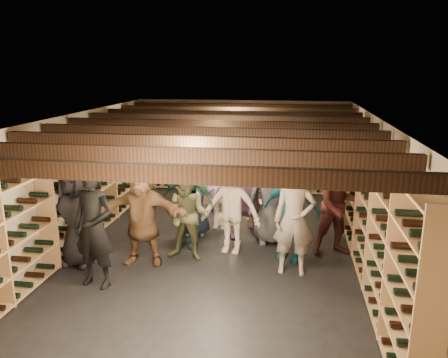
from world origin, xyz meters
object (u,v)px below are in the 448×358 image
object	(u,v)px
person_7	(294,220)
person_3	(231,207)
person_12	(272,197)
person_4	(291,211)
person_9	(220,193)
crate_stack_left	(209,186)
person_1	(94,228)
person_10	(187,201)
crate_loose	(226,219)
person_11	(247,190)
person_8	(340,205)
person_2	(188,216)
person_6	(195,198)
crate_stack_right	(260,213)
person_0	(76,217)
person_5	(142,213)

from	to	relation	value
person_7	person_3	bearing A→B (deg)	149.68
person_3	person_12	xyz separation A→B (m)	(0.69, 0.58, 0.05)
person_4	person_9	bearing A→B (deg)	161.50
crate_stack_left	person_9	xyz separation A→B (m)	(0.55, -1.70, 0.33)
person_1	person_4	world-z (taller)	person_1
person_1	person_10	world-z (taller)	person_1
crate_loose	person_11	xyz separation A→B (m)	(0.49, -0.67, 0.85)
crate_loose	person_8	size ratio (longest dim) A/B	0.27
person_2	person_11	xyz separation A→B (m)	(0.89, 1.20, 0.15)
person_9	person_10	world-z (taller)	person_10
person_3	person_6	world-z (taller)	person_3
crate_stack_right	person_12	xyz separation A→B (m)	(0.28, -0.91, 0.65)
person_8	person_10	size ratio (longest dim) A/B	1.05
person_12	person_0	bearing A→B (deg)	-164.45
crate_stack_right	person_7	size ratio (longest dim) A/B	0.29
person_4	person_8	world-z (taller)	person_8
person_3	person_5	distance (m)	1.55
person_2	person_4	size ratio (longest dim) A/B	0.91
person_8	person_12	xyz separation A→B (m)	(-1.19, 0.36, -0.01)
person_2	person_3	distance (m)	0.79
crate_loose	person_4	distance (m)	2.21
crate_stack_left	person_2	distance (m)	3.28
person_3	person_7	xyz separation A→B (m)	(1.10, -0.63, 0.04)
person_8	person_12	size ratio (longest dim) A/B	1.01
person_2	person_4	distance (m)	1.77
person_2	person_11	size ratio (longest dim) A/B	0.84
person_0	person_8	distance (m)	4.49
person_3	person_9	size ratio (longest dim) A/B	1.14
crate_loose	person_7	world-z (taller)	person_7
person_2	person_7	world-z (taller)	person_7
person_2	crate_stack_left	bearing A→B (deg)	99.91
crate_stack_right	person_3	bearing A→B (deg)	-105.57
person_11	person_12	distance (m)	0.55
person_7	person_10	xyz separation A→B (m)	(-1.93, 0.81, -0.03)
person_4	person_12	xyz separation A→B (m)	(-0.35, 0.66, 0.04)
person_10	crate_loose	bearing A→B (deg)	77.61
person_9	person_12	bearing A→B (deg)	-26.14
crate_stack_right	crate_loose	xyz separation A→B (m)	(-0.71, -0.00, -0.17)
person_1	person_9	xyz separation A→B (m)	(1.46, 2.69, -0.18)
person_2	person_9	world-z (taller)	person_2
person_3	crate_stack_left	bearing A→B (deg)	119.65
crate_loose	person_9	xyz separation A→B (m)	(-0.09, -0.31, 0.67)
crate_loose	person_0	distance (m)	3.30
person_2	person_3	bearing A→B (deg)	34.37
person_9	person_3	bearing A→B (deg)	-68.97
person_12	person_1	bearing A→B (deg)	-149.73
person_3	person_8	bearing A→B (deg)	18.16
person_4	person_6	world-z (taller)	person_4
crate_stack_left	person_3	distance (m)	3.05
person_6	person_9	world-z (taller)	person_6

